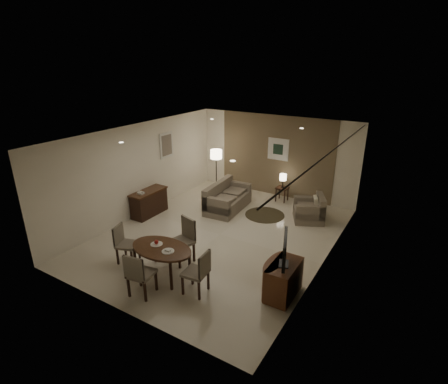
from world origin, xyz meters
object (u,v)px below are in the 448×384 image
Objects in this scene: console_desk at (149,203)px; dining_table at (162,261)px; chair_right at (195,272)px; side_table at (282,194)px; tv_cabinet at (284,280)px; chair_near at (142,273)px; sofa at (228,197)px; floor_lamp at (216,172)px; chair_left at (127,244)px; chair_far at (181,242)px; armchair at (309,208)px.

console_desk reaches higher than dining_table.
chair_right reaches higher than side_table.
tv_cabinet reaches higher than dining_table.
chair_near is 1.02× the size of chair_right.
floor_lamp reaches higher than sofa.
chair_left is at bearing -106.97° from side_table.
chair_far is at bearing -32.94° from console_desk.
sofa is at bearing -23.84° from chair_left.
tv_cabinet is 4.93m from side_table.
dining_table is 3.01× the size of side_table.
chair_far is 4.66m from side_table.
chair_right reaches higher than armchair.
dining_table is at bearing -75.95° from chair_far.
armchair is (2.82, 4.28, -0.07)m from chair_left.
chair_left is at bearing -82.49° from floor_lamp.
sofa reaches higher than armchair.
chair_near is 0.62× the size of floor_lamp.
chair_near is at bearing -72.31° from floor_lamp.
side_table is at bearing -43.15° from sofa.
floor_lamp reaches higher than armchair.
tv_cabinet is at bearing -139.39° from sofa.
chair_left is 1.89× the size of side_table.
side_table is at bearing 112.79° from tv_cabinet.
chair_right is (0.94, -0.75, -0.05)m from chair_far.
chair_far is at bearing -178.46° from tv_cabinet.
chair_right is at bearing -154.85° from chair_near.
sofa is at bearing 116.02° from chair_far.
tv_cabinet is at bearing -17.05° from console_desk.
chair_left reaches higher than console_desk.
armchair is at bearing 163.95° from chair_right.
chair_near is 0.55× the size of sofa.
side_table is (2.98, 3.05, -0.14)m from console_desk.
floor_lamp is at bearing 42.13° from sofa.
chair_near is 2.02× the size of side_table.
chair_far is at bearing 89.20° from dining_table.
sofa is (0.42, 3.76, -0.04)m from chair_left.
dining_table is 1.66× the size of armchair.
chair_left reaches higher than dining_table.
side_table is (1.18, 1.48, -0.17)m from sofa.
console_desk is 2.38m from sofa.
sofa is (-3.09, 3.06, 0.06)m from tv_cabinet.
floor_lamp is (-0.63, 4.75, 0.32)m from chair_left.
chair_near is 5.28m from armchair.
chair_right reaches higher than sofa.
chair_far reaches higher than tv_cabinet.
dining_table is 0.72m from chair_near.
chair_near is at bearing -139.87° from chair_left.
console_desk is at bearing 137.54° from dining_table.
chair_left is 0.96× the size of chair_right.
sofa is 2.45m from armchair.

